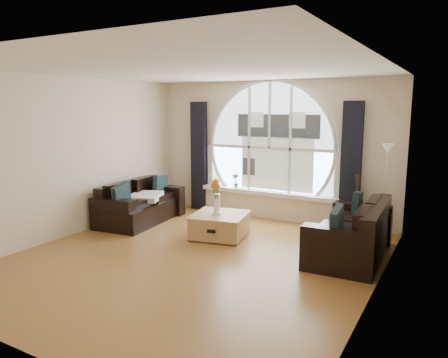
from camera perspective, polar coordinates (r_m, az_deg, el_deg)
ground at (r=6.30m, az=-4.13°, el=-10.67°), size 5.00×5.50×0.01m
ceiling at (r=5.93m, az=-4.45°, el=14.61°), size 5.00×5.50×0.01m
wall_back at (r=8.37m, az=6.29°, el=3.88°), size 5.00×0.01×2.70m
wall_front at (r=4.03m, az=-26.70°, el=-3.38°), size 5.00×0.01×2.70m
wall_left at (r=7.64m, az=-20.07°, el=2.79°), size 0.01×5.50×2.70m
wall_right at (r=5.03m, az=20.07°, el=-0.50°), size 0.01×5.50×2.70m
attic_slope at (r=5.02m, az=17.31°, el=11.10°), size 0.92×5.50×0.72m
arched_window at (r=8.32m, az=6.24°, el=5.74°), size 2.60×0.06×2.15m
window_sill at (r=8.41m, az=5.92°, el=-1.89°), size 2.90×0.22×0.08m
window_frame at (r=8.29m, az=6.16°, el=5.73°), size 2.76×0.08×2.15m
neighbor_house at (r=8.26m, az=7.14°, el=4.83°), size 1.70×0.02×1.50m
curtain_left at (r=9.04m, az=-3.39°, el=3.07°), size 0.35×0.12×2.30m
curtain_right at (r=7.79m, az=16.77°, el=1.61°), size 0.35×0.12×2.30m
sofa_left at (r=8.27m, az=-11.23°, el=-3.00°), size 1.05×1.81×0.76m
sofa_right at (r=6.53m, az=16.71°, el=-6.62°), size 0.99×1.87×0.82m
coffee_chest at (r=7.23m, az=-0.56°, el=-6.12°), size 1.06×1.06×0.44m
throw_blanket at (r=8.22m, az=-10.52°, el=-2.34°), size 0.70×0.70×0.10m
vase_flowers at (r=7.09m, az=-1.01°, el=-1.72°), size 0.24×0.24×0.70m
floor_lamp at (r=7.53m, az=20.94°, el=-1.59°), size 0.24×0.24×1.60m
guitar at (r=7.75m, az=17.57°, el=-3.13°), size 0.42×0.35×1.06m
potted_plant at (r=8.68m, az=1.59°, el=-0.19°), size 0.16×0.12×0.30m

